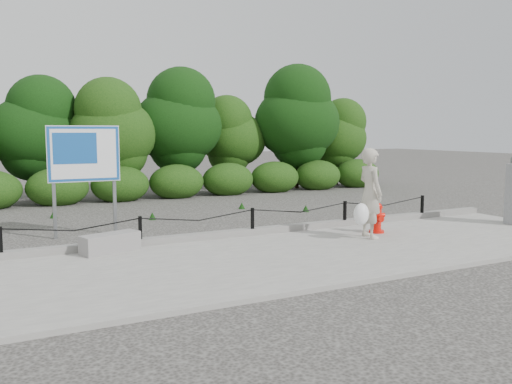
{
  "coord_description": "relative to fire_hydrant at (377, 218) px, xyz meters",
  "views": [
    {
      "loc": [
        -5.36,
        -10.4,
        2.36
      ],
      "look_at": [
        0.19,
        0.2,
        1.0
      ],
      "focal_mm": 38.0,
      "sensor_mm": 36.0,
      "label": 1
    }
  ],
  "objects": [
    {
      "name": "fire_hydrant",
      "position": [
        0.0,
        0.0,
        0.0
      ],
      "size": [
        0.39,
        0.41,
        0.71
      ],
      "rotation": [
        0.0,
        0.0,
        -0.17
      ],
      "color": "red",
      "rests_on": "sidewalk"
    },
    {
      "name": "advertising_sign",
      "position": [
        -5.8,
        2.96,
        1.32
      ],
      "size": [
        1.54,
        0.17,
        2.47
      ],
      "rotation": [
        0.0,
        0.0,
        -0.03
      ],
      "color": "slate",
      "rests_on": "ground"
    },
    {
      "name": "chain_barrier",
      "position": [
        -2.6,
        1.05,
        0.04
      ],
      "size": [
        10.06,
        0.06,
        0.6
      ],
      "color": "black",
      "rests_on": "sidewalk"
    },
    {
      "name": "concrete_block",
      "position": [
        -5.75,
        0.8,
        -0.16
      ],
      "size": [
        1.17,
        0.7,
        0.35
      ],
      "primitive_type": "cube",
      "rotation": [
        0.0,
        0.0,
        0.31
      ],
      "color": "gray",
      "rests_on": "sidewalk"
    },
    {
      "name": "curb",
      "position": [
        -2.6,
        1.1,
        -0.27
      ],
      "size": [
        14.0,
        0.22,
        0.14
      ],
      "primitive_type": "cube",
      "color": "slate",
      "rests_on": "sidewalk"
    },
    {
      "name": "treeline",
      "position": [
        -1.74,
        9.96,
        2.1
      ],
      "size": [
        20.05,
        3.69,
        4.91
      ],
      "color": "black",
      "rests_on": "ground"
    },
    {
      "name": "ground",
      "position": [
        -2.6,
        1.05,
        -0.42
      ],
      "size": [
        90.0,
        90.0,
        0.0
      ],
      "primitive_type": "plane",
      "color": "#2D2B28",
      "rests_on": "ground"
    },
    {
      "name": "pedestrian",
      "position": [
        -0.53,
        -0.37,
        0.59
      ],
      "size": [
        0.79,
        0.75,
        1.92
      ],
      "rotation": [
        0.0,
        0.0,
        1.45
      ],
      "color": "#B3AB9A",
      "rests_on": "sidewalk"
    },
    {
      "name": "sidewalk",
      "position": [
        -2.6,
        -0.95,
        -0.38
      ],
      "size": [
        14.0,
        4.0,
        0.08
      ],
      "primitive_type": "cube",
      "color": "gray",
      "rests_on": "ground"
    }
  ]
}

